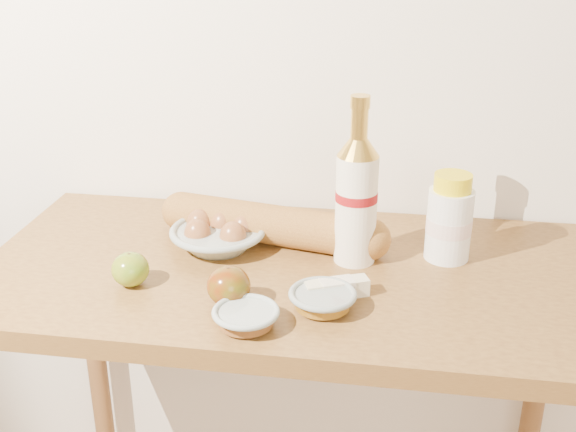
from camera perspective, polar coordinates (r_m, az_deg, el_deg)
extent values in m
cube|color=white|center=(1.59, 2.11, 14.54)|extent=(3.50, 0.02, 2.60)
cube|color=olive|center=(1.41, 0.19, -4.76)|extent=(1.20, 0.60, 0.04)
cylinder|color=brown|center=(1.99, -14.83, -11.52)|extent=(0.05, 0.05, 0.86)
cylinder|color=brown|center=(1.88, 18.77, -14.33)|extent=(0.05, 0.05, 0.86)
cylinder|color=white|center=(1.38, 5.39, 0.51)|extent=(0.11, 0.11, 0.22)
cylinder|color=maroon|center=(1.37, 5.43, 1.61)|extent=(0.11, 0.11, 0.02)
cone|color=gold|center=(1.34, 5.59, 5.45)|extent=(0.11, 0.11, 0.03)
cylinder|color=gold|center=(1.33, 5.67, 7.32)|extent=(0.04, 0.04, 0.06)
cylinder|color=gold|center=(1.32, 5.73, 8.98)|extent=(0.05, 0.05, 0.02)
cylinder|color=white|center=(1.44, 12.60, -0.67)|extent=(0.11, 0.11, 0.14)
cylinder|color=beige|center=(1.44, 12.60, -0.67)|extent=(0.11, 0.11, 0.03)
cylinder|color=yellow|center=(1.40, 12.91, 2.60)|extent=(0.09, 0.09, 0.03)
torus|color=#919E99|center=(1.46, -5.58, -1.18)|extent=(0.20, 0.20, 0.01)
ellipsoid|color=brown|center=(1.46, -7.16, -1.48)|extent=(0.06, 0.06, 0.07)
ellipsoid|color=brown|center=(1.44, -4.37, -1.72)|extent=(0.06, 0.06, 0.07)
ellipsoid|color=brown|center=(1.50, -5.19, -0.72)|extent=(0.06, 0.06, 0.07)
ellipsoid|color=brown|center=(1.50, -7.00, -0.69)|extent=(0.06, 0.06, 0.07)
ellipsoid|color=brown|center=(1.48, -3.50, -0.97)|extent=(0.06, 0.06, 0.07)
cylinder|color=#AC7534|center=(1.48, -1.30, -0.68)|extent=(0.42, 0.16, 0.08)
sphere|color=#AC7534|center=(1.56, -8.42, 0.39)|extent=(0.10, 0.10, 0.08)
sphere|color=#AC7534|center=(1.42, 6.51, -1.84)|extent=(0.10, 0.10, 0.08)
ellipsoid|color=olive|center=(1.35, -12.35, -4.13)|extent=(0.08, 0.08, 0.06)
cylinder|color=#473117|center=(1.34, -12.45, -3.11)|extent=(0.01, 0.01, 0.01)
ellipsoid|color=#820707|center=(1.26, -4.71, -5.53)|extent=(0.10, 0.10, 0.07)
cylinder|color=#462E17|center=(1.25, -4.75, -4.33)|extent=(0.01, 0.01, 0.01)
torus|color=#99A7A2|center=(1.20, -3.36, -7.57)|extent=(0.14, 0.14, 0.01)
cylinder|color=brown|center=(1.21, -3.35, -8.04)|extent=(0.11, 0.11, 0.02)
torus|color=gray|center=(1.25, 2.76, -6.17)|extent=(0.15, 0.15, 0.01)
cylinder|color=brown|center=(1.25, 2.75, -6.66)|extent=(0.12, 0.12, 0.02)
cube|color=beige|center=(1.29, 3.87, -5.74)|extent=(0.12, 0.08, 0.03)
cube|color=beige|center=(1.29, 3.87, -5.74)|extent=(0.07, 0.06, 0.03)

